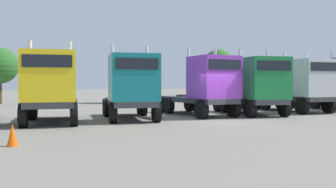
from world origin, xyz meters
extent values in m
plane|color=slate|center=(0.00, 0.00, 0.00)|extent=(200.00, 200.00, 0.00)
cube|color=#333338|center=(-8.38, 2.91, 1.01)|extent=(3.02, 6.01, 0.30)
cube|color=yellow|center=(-8.64, 1.16, 2.33)|extent=(2.70, 2.54, 2.33)
cube|color=black|center=(-8.80, 0.05, 2.97)|extent=(2.08, 0.35, 0.55)
cylinder|color=silver|center=(-7.51, 2.27, 2.63)|extent=(0.20, 0.20, 2.93)
cylinder|color=silver|center=(-9.39, 2.54, 2.63)|extent=(0.20, 0.20, 2.93)
cylinder|color=#333338|center=(-8.19, 4.17, 1.22)|extent=(1.25, 1.25, 0.12)
cylinder|color=black|center=(-7.61, 0.60, 0.56)|extent=(0.51, 1.15, 1.11)
cylinder|color=black|center=(-9.78, 0.92, 0.56)|extent=(0.51, 1.15, 1.11)
cylinder|color=black|center=(-7.10, 4.02, 0.56)|extent=(0.51, 1.15, 1.11)
cylinder|color=black|center=(-9.28, 4.34, 0.56)|extent=(0.51, 1.15, 1.11)
cylinder|color=black|center=(-6.94, 5.11, 0.56)|extent=(0.51, 1.15, 1.11)
cylinder|color=black|center=(-9.12, 5.43, 0.56)|extent=(0.51, 1.15, 1.11)
cube|color=#333338|center=(-4.17, 3.22, 0.94)|extent=(3.15, 6.42, 0.30)
cube|color=#14727A|center=(-4.47, 1.37, 2.28)|extent=(2.75, 2.76, 2.38)
cube|color=black|center=(-4.66, 0.16, 2.94)|extent=(2.08, 0.37, 0.55)
cylinder|color=silver|center=(-3.32, 2.56, 2.58)|extent=(0.21, 0.21, 2.98)
cylinder|color=silver|center=(-5.19, 2.86, 2.58)|extent=(0.21, 0.21, 2.98)
cylinder|color=#333338|center=(-3.96, 4.55, 1.15)|extent=(1.26, 1.26, 0.12)
cylinder|color=black|center=(-3.46, 0.70, 0.52)|extent=(0.51, 1.08, 1.04)
cylinder|color=black|center=(-5.64, 1.05, 0.52)|extent=(0.51, 1.08, 1.04)
cylinder|color=black|center=(-2.85, 4.50, 0.52)|extent=(0.51, 1.08, 1.04)
cylinder|color=black|center=(-5.03, 4.85, 0.52)|extent=(0.51, 1.08, 1.04)
cylinder|color=black|center=(-2.68, 5.58, 0.52)|extent=(0.51, 1.08, 1.04)
cylinder|color=black|center=(-4.85, 5.93, 0.52)|extent=(0.51, 1.08, 1.04)
cube|color=#333338|center=(0.39, 3.84, 0.97)|extent=(2.58, 6.49, 0.30)
cube|color=purple|center=(0.51, 1.79, 2.33)|extent=(2.53, 2.40, 2.44)
cube|color=black|center=(0.58, 0.64, 3.03)|extent=(2.10, 0.17, 0.55)
cylinder|color=silver|center=(1.38, 3.12, 2.63)|extent=(0.19, 0.19, 3.04)
cylinder|color=silver|center=(-0.51, 3.01, 2.63)|extent=(0.19, 0.19, 3.04)
cylinder|color=#333338|center=(0.30, 5.23, 1.18)|extent=(1.16, 1.16, 0.12)
cylinder|color=black|center=(1.64, 1.42, 0.53)|extent=(0.41, 1.09, 1.07)
cylinder|color=black|center=(-0.56, 1.29, 0.53)|extent=(0.41, 1.09, 1.07)
cylinder|color=black|center=(1.39, 5.48, 0.53)|extent=(0.41, 1.09, 1.07)
cylinder|color=black|center=(-0.81, 5.35, 0.53)|extent=(0.41, 1.09, 1.07)
cylinder|color=black|center=(1.32, 6.58, 0.53)|extent=(0.41, 1.09, 1.07)
cylinder|color=black|center=(-0.87, 6.45, 0.53)|extent=(0.41, 1.09, 1.07)
cube|color=#333338|center=(3.85, 3.04, 0.90)|extent=(3.09, 6.43, 0.30)
cube|color=#197238|center=(3.56, 1.14, 2.29)|extent=(2.72, 2.64, 2.47)
cube|color=black|center=(3.39, -0.03, 3.00)|extent=(2.08, 0.35, 0.55)
cylinder|color=silver|center=(4.70, 2.29, 2.59)|extent=(0.20, 0.20, 3.07)
cylinder|color=silver|center=(2.82, 2.57, 2.59)|extent=(0.20, 0.20, 3.07)
cylinder|color=#333338|center=(4.05, 4.39, 1.11)|extent=(1.25, 1.25, 0.12)
cylinder|color=black|center=(4.58, 0.52, 0.50)|extent=(0.50, 1.04, 1.00)
cylinder|color=black|center=(2.41, 0.85, 0.50)|extent=(0.50, 1.04, 1.00)
cylinder|color=black|center=(5.16, 4.35, 0.50)|extent=(0.50, 1.04, 1.00)
cylinder|color=black|center=(2.98, 4.68, 0.50)|extent=(0.50, 1.04, 1.00)
cylinder|color=black|center=(5.32, 5.44, 0.50)|extent=(0.50, 1.04, 1.00)
cylinder|color=black|center=(3.15, 5.76, 0.50)|extent=(0.50, 1.04, 1.00)
cube|color=#333338|center=(8.00, 3.82, 0.96)|extent=(2.47, 6.31, 0.30)
cube|color=#B7BABF|center=(7.92, 1.98, 2.34)|extent=(2.51, 2.64, 2.45)
cube|color=black|center=(7.86, 0.69, 3.04)|extent=(2.10, 0.13, 0.55)
cylinder|color=silver|center=(8.93, 3.35, 2.64)|extent=(0.19, 0.19, 3.05)
cylinder|color=silver|center=(7.03, 3.44, 2.64)|extent=(0.19, 0.19, 3.05)
cylinder|color=#333338|center=(8.06, 5.18, 1.17)|extent=(1.15, 1.15, 0.12)
cylinder|color=black|center=(8.99, 1.36, 0.53)|extent=(0.40, 1.08, 1.06)
cylinder|color=black|center=(6.79, 1.45, 0.53)|extent=(0.40, 1.08, 1.06)
cylinder|color=black|center=(9.16, 5.28, 0.53)|extent=(0.40, 1.08, 1.06)
cylinder|color=black|center=(6.97, 5.37, 0.53)|extent=(0.40, 1.08, 1.06)
cylinder|color=black|center=(9.21, 6.38, 0.53)|extent=(0.40, 1.08, 1.06)
cylinder|color=black|center=(7.01, 6.47, 0.53)|extent=(0.40, 1.08, 1.06)
cylinder|color=silver|center=(11.40, 3.41, 2.75)|extent=(0.20, 0.20, 3.36)
cylinder|color=#333338|center=(12.50, 4.85, 1.12)|extent=(1.21, 1.21, 0.12)
cylinder|color=black|center=(11.41, 4.97, 0.51)|extent=(0.45, 1.05, 1.01)
cylinder|color=black|center=(13.71, 5.84, 0.51)|extent=(0.45, 1.05, 1.01)
cylinder|color=black|center=(11.52, 6.06, 0.51)|extent=(0.45, 1.05, 1.01)
cone|color=#F2590C|center=(-10.22, -4.12, 0.36)|extent=(0.36, 0.36, 0.72)
cylinder|color=#4C3823|center=(-11.36, 21.87, 1.15)|extent=(0.36, 0.36, 2.29)
sphere|color=#286023|center=(-11.36, 21.87, 3.69)|extent=(3.48, 3.48, 3.48)
cylinder|color=#4C3823|center=(0.12, 18.74, 1.02)|extent=(0.36, 0.36, 2.04)
sphere|color=#286023|center=(0.12, 18.74, 3.35)|extent=(3.27, 3.27, 3.27)
cylinder|color=#4C3823|center=(10.26, 17.60, 1.42)|extent=(0.36, 0.36, 2.84)
sphere|color=#286023|center=(10.26, 17.60, 4.10)|extent=(3.16, 3.16, 3.16)
camera|label=1|loc=(-10.18, -16.65, 2.00)|focal=39.10mm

